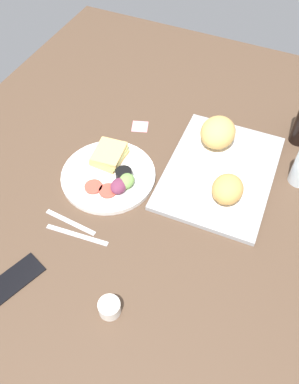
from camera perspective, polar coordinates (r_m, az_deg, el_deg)
name	(u,v)px	position (r cm, az deg, el deg)	size (l,w,h in cm)	color
ground_plane	(143,195)	(123.59, -0.89, -0.46)	(190.00, 150.00, 3.00)	#4C3828
serving_tray	(220,172)	(128.66, 10.14, 2.88)	(45.00, 33.00, 1.60)	#9EA0A3
bread_plate_near	(217,136)	(132.54, 9.78, 8.03)	(19.39, 19.39, 10.35)	white
bread_plate_far	(227,192)	(118.58, 11.14, -0.07)	(20.08, 20.08, 8.64)	white
plate_with_salad	(110,173)	(125.88, -5.69, 2.77)	(30.00, 30.00, 5.40)	white
espresso_cup	(110,308)	(102.03, -5.81, -16.30)	(5.60, 5.60, 4.00)	silver
fork	(70,222)	(117.85, -11.37, -4.28)	(17.00, 1.40, 0.50)	#B7B7BC
knife	(77,235)	(115.06, -10.45, -6.11)	(19.00, 1.40, 0.50)	#B7B7BC
cell_phone	(16,278)	(112.28, -18.79, -11.68)	(14.40, 7.20, 0.80)	black
sticky_note	(140,126)	(142.77, -1.40, 9.47)	(5.60, 5.60, 0.12)	pink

